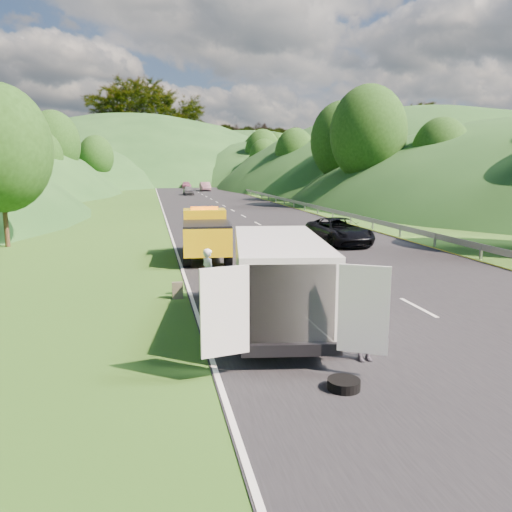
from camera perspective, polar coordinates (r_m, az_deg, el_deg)
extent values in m
plane|color=#38661E|center=(17.19, 5.93, -4.70)|extent=(320.00, 320.00, 0.00)
cube|color=black|center=(56.55, -3.68, 5.73)|extent=(14.00, 200.00, 0.02)
cube|color=gray|center=(70.16, 0.77, 6.61)|extent=(0.06, 140.00, 1.52)
cylinder|color=black|center=(26.07, -7.92, 1.45)|extent=(0.40, 0.98, 0.96)
cylinder|color=black|center=(26.13, -3.92, 1.55)|extent=(0.40, 0.98, 0.96)
cylinder|color=black|center=(22.27, -7.90, -0.04)|extent=(0.40, 0.98, 0.96)
cylinder|color=black|center=(22.35, -3.21, 0.08)|extent=(0.40, 0.98, 0.96)
cube|color=#E3B20B|center=(25.15, -5.89, 3.28)|extent=(2.17, 1.68, 1.83)
cube|color=#E3B20B|center=(23.04, -5.67, 2.04)|extent=(2.34, 3.41, 1.25)
cube|color=black|center=(22.95, -5.70, 3.71)|extent=(2.34, 3.41, 0.10)
cube|color=black|center=(26.36, -5.96, 2.44)|extent=(2.00, 1.29, 0.67)
cube|color=black|center=(26.96, -6.00, 2.19)|extent=(2.03, 0.33, 0.48)
cube|color=#E3B20B|center=(26.62, -6.01, 3.86)|extent=(1.97, 0.89, 1.05)
cube|color=orange|center=(25.05, -5.93, 5.46)|extent=(1.36, 0.33, 0.15)
cube|color=black|center=(25.78, -5.96, 4.20)|extent=(1.83, 0.21, 0.86)
cylinder|color=black|center=(15.61, -1.75, -4.50)|extent=(0.46, 0.92, 0.88)
cylinder|color=black|center=(15.78, 5.49, -4.39)|extent=(0.46, 0.92, 0.88)
cylinder|color=black|center=(12.03, -1.33, -9.03)|extent=(0.46, 0.92, 0.88)
cylinder|color=black|center=(12.25, 8.09, -8.78)|extent=(0.46, 0.92, 0.88)
cube|color=silver|center=(13.50, 2.63, -2.28)|extent=(3.12, 6.01, 2.04)
cube|color=silver|center=(16.54, 1.59, -1.51)|extent=(2.33, 1.32, 1.10)
cube|color=black|center=(16.17, 1.67, 1.39)|extent=(2.07, 0.69, 0.92)
cube|color=black|center=(10.79, 4.10, -5.50)|extent=(1.87, 0.40, 1.76)
cube|color=silver|center=(10.24, -3.57, -6.37)|extent=(1.04, 0.27, 1.87)
cube|color=silver|center=(10.60, 12.18, -6.01)|extent=(0.95, 0.56, 1.87)
cube|color=black|center=(11.00, 4.11, -10.63)|extent=(2.20, 0.51, 0.28)
imported|color=silver|center=(17.10, -5.41, -4.76)|extent=(0.66, 0.74, 1.68)
imported|color=tan|center=(17.15, -4.25, -4.70)|extent=(0.58, 0.56, 0.94)
imported|color=black|center=(11.94, 12.36, -11.69)|extent=(1.08, 0.63, 1.67)
cube|color=#534F3E|center=(17.05, -8.96, -3.90)|extent=(0.36, 0.21, 0.57)
cylinder|color=black|center=(10.47, 9.98, -14.83)|extent=(0.66, 0.66, 0.20)
imported|color=black|center=(29.10, 9.44, 1.36)|extent=(2.76, 5.43, 1.47)
imported|color=#47484C|center=(79.11, -7.71, 6.92)|extent=(1.62, 4.03, 1.37)
imported|color=#6F4A54|center=(91.81, -5.82, 7.41)|extent=(1.67, 4.80, 1.58)
imported|color=#874360|center=(103.50, -7.94, 7.67)|extent=(1.79, 4.40, 1.28)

